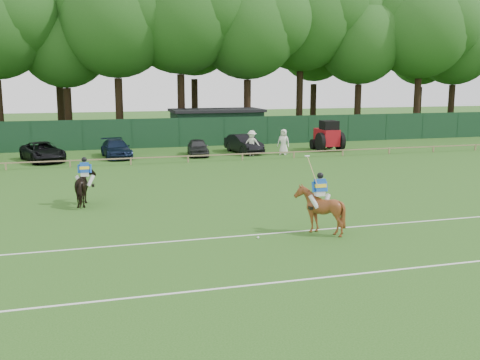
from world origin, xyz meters
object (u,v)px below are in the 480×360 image
object	(u,v)px
estate_black	(244,144)
spectator_left	(252,143)
horse_chestnut	(319,210)
spectator_mid	(250,145)
utility_shed	(217,125)
polo_ball	(258,238)
tractor	(328,136)
suv_black	(43,152)
spectator_right	(283,142)
hatch_grey	(198,147)
sedan_navy	(116,149)
horse_dark	(85,187)

from	to	relation	value
estate_black	spectator_left	world-z (taller)	spectator_left
horse_chestnut	spectator_left	bearing A→B (deg)	-100.13
spectator_mid	utility_shed	distance (m)	9.53
spectator_mid	horse_chestnut	bearing A→B (deg)	-115.91
estate_black	polo_ball	distance (m)	24.16
tractor	horse_chestnut	bearing A→B (deg)	-114.86
suv_black	spectator_right	distance (m)	17.84
hatch_grey	spectator_right	bearing A→B (deg)	-3.65
sedan_navy	estate_black	bearing A→B (deg)	-5.75
spectator_left	spectator_right	size ratio (longest dim) A/B	0.98
spectator_mid	tractor	distance (m)	6.95
hatch_grey	spectator_right	xyz separation A→B (m)	(6.52, -1.26, 0.35)
suv_black	spectator_mid	xyz separation A→B (m)	(15.23, -0.87, 0.06)
spectator_mid	tractor	xyz separation A→B (m)	(6.89, 0.83, 0.42)
suv_black	estate_black	xyz separation A→B (m)	(15.10, 0.41, 0.04)
suv_black	utility_shed	bearing A→B (deg)	11.95
horse_dark	spectator_mid	distance (m)	19.13
sedan_navy	polo_ball	size ratio (longest dim) A/B	50.94
horse_dark	spectator_right	xyz separation A→B (m)	(15.07, 13.95, 0.11)
sedan_navy	spectator_left	size ratio (longest dim) A/B	2.37
polo_ball	hatch_grey	bearing A→B (deg)	83.76
sedan_navy	spectator_right	size ratio (longest dim) A/B	2.33
sedan_navy	estate_black	world-z (taller)	estate_black
horse_chestnut	tractor	xyz separation A→B (m)	(10.85, 22.75, 0.24)
suv_black	sedan_navy	world-z (taller)	suv_black
spectator_left	horse_dark	bearing A→B (deg)	-115.43
horse_dark	utility_shed	size ratio (longest dim) A/B	0.25
horse_dark	spectator_left	distance (m)	18.77
hatch_grey	polo_ball	distance (m)	22.92
sedan_navy	hatch_grey	world-z (taller)	sedan_navy
hatch_grey	spectator_left	size ratio (longest dim) A/B	1.93
hatch_grey	polo_ball	size ratio (longest dim) A/B	41.57
horse_chestnut	spectator_right	distance (m)	22.38
spectator_left	suv_black	bearing A→B (deg)	-168.67
suv_black	spectator_left	bearing A→B (deg)	-23.15
horse_dark	horse_chestnut	xyz separation A→B (m)	(8.56, -7.46, 0.06)
sedan_navy	tractor	bearing A→B (deg)	-7.12
horse_dark	estate_black	xyz separation A→B (m)	(12.38, 15.74, -0.15)
horse_chestnut	polo_ball	xyz separation A→B (m)	(-2.50, -0.11, -0.88)
spectator_mid	polo_ball	xyz separation A→B (m)	(-6.45, -22.03, -0.70)
suv_black	spectator_mid	size ratio (longest dim) A/B	3.32
suv_black	utility_shed	xyz separation A→B (m)	(14.88, 8.62, 0.85)
hatch_grey	spectator_mid	size ratio (longest dim) A/B	2.52
suv_black	hatch_grey	size ratio (longest dim) A/B	1.32
utility_shed	hatch_grey	bearing A→B (deg)	-112.43
suv_black	spectator_right	size ratio (longest dim) A/B	2.50
horse_dark	spectator_mid	xyz separation A→B (m)	(12.52, 14.47, -0.13)
sedan_navy	tractor	world-z (taller)	tractor
horse_chestnut	spectator_right	size ratio (longest dim) A/B	0.94
spectator_right	tractor	xyz separation A→B (m)	(4.34, 1.34, 0.18)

